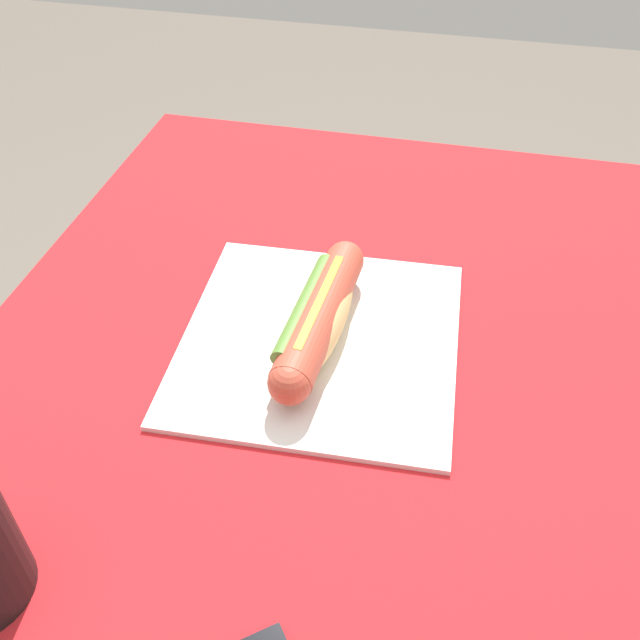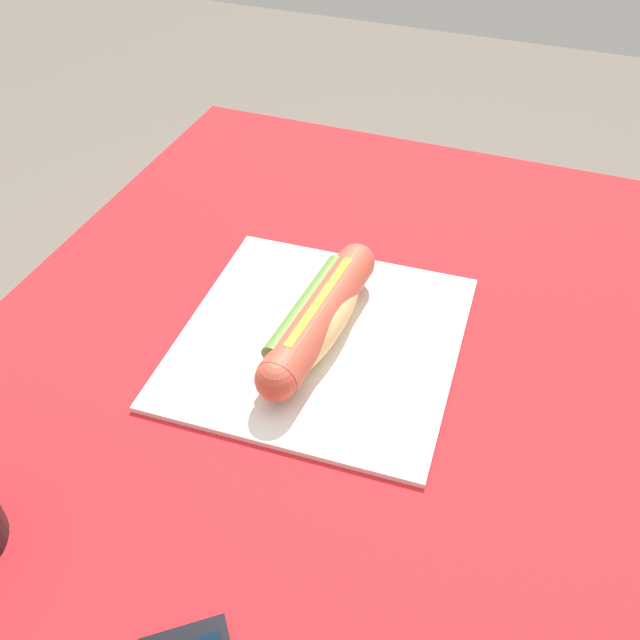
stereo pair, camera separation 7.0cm
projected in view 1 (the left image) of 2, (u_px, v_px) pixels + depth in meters
dining_table at (358, 486)px, 0.79m from camera, size 0.98×0.80×0.76m
paper_wrapper at (320, 340)px, 0.72m from camera, size 0.29×0.29×0.01m
hot_dog at (319, 317)px, 0.70m from camera, size 0.23×0.06×0.05m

